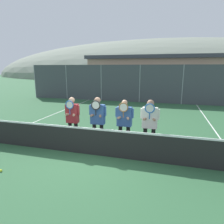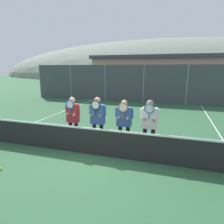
{
  "view_description": "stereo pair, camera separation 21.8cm",
  "coord_description": "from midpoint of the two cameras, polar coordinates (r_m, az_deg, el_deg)",
  "views": [
    {
      "loc": [
        2.25,
        -5.6,
        2.77
      ],
      "look_at": [
        0.4,
        0.89,
        1.25
      ],
      "focal_mm": 32.0,
      "sensor_mm": 36.0,
      "label": 1
    },
    {
      "loc": [
        2.46,
        -5.54,
        2.77
      ],
      "look_at": [
        0.4,
        0.89,
        1.25
      ],
      "focal_mm": 32.0,
      "sensor_mm": 36.0,
      "label": 2
    }
  ],
  "objects": [
    {
      "name": "player_leftmost",
      "position": [
        7.23,
        -12.08,
        -1.46
      ],
      "size": [
        0.56,
        0.34,
        1.76
      ],
      "color": "black",
      "rests_on": "ground_plane"
    },
    {
      "name": "tennis_net",
      "position": [
        6.47,
        -6.62,
        -8.27
      ],
      "size": [
        11.68,
        0.09,
        1.0
      ],
      "color": "gray",
      "rests_on": "ground_plane"
    },
    {
      "name": "car_left_of_center",
      "position": [
        18.85,
        7.77,
        6.83
      ],
      "size": [
        4.4,
        2.08,
        1.74
      ],
      "color": "slate",
      "rests_on": "ground_plane"
    },
    {
      "name": "player_center_right",
      "position": [
        6.73,
        2.62,
        -2.37
      ],
      "size": [
        0.63,
        0.34,
        1.72
      ],
      "color": "black",
      "rests_on": "ground_plane"
    },
    {
      "name": "ground_plane",
      "position": [
        6.65,
        -6.51,
        -12.03
      ],
      "size": [
        120.0,
        120.0,
        0.0
      ],
      "primitive_type": "plane",
      "color": "#2D5B38"
    },
    {
      "name": "player_rightmost",
      "position": [
        6.52,
        9.78,
        -2.68
      ],
      "size": [
        0.61,
        0.34,
        1.77
      ],
      "color": "black",
      "rests_on": "ground_plane"
    },
    {
      "name": "court_line_right_sideline",
      "position": [
        9.23,
        27.69,
        -6.29
      ],
      "size": [
        0.05,
        16.0,
        0.01
      ],
      "primitive_type": "cube",
      "color": "white",
      "rests_on": "ground_plane"
    },
    {
      "name": "court_line_left_sideline",
      "position": [
        11.22,
        -21.43,
        -2.5
      ],
      "size": [
        0.05,
        16.0,
        0.01
      ],
      "primitive_type": "cube",
      "color": "white",
      "rests_on": "ground_plane"
    },
    {
      "name": "car_center",
      "position": [
        18.89,
        22.98,
        6.17
      ],
      "size": [
        4.35,
        1.95,
        1.9
      ],
      "color": "#B2B7BC",
      "rests_on": "ground_plane"
    },
    {
      "name": "player_center_left",
      "position": [
        6.87,
        -5.02,
        -1.7
      ],
      "size": [
        0.62,
        0.34,
        1.79
      ],
      "color": "black",
      "rests_on": "ground_plane"
    },
    {
      "name": "clubhouse_building",
      "position": [
        23.07,
        11.64,
        10.56
      ],
      "size": [
        14.32,
        5.5,
        4.0
      ],
      "color": "tan",
      "rests_on": "ground_plane"
    },
    {
      "name": "tennis_ball_on_court",
      "position": [
        6.44,
        -30.05,
        -14.3
      ],
      "size": [
        0.07,
        0.07,
        0.07
      ],
      "color": "#CCDB33",
      "rests_on": "ground_plane"
    },
    {
      "name": "fence_back",
      "position": [
        16.18,
        7.54,
        8.0
      ],
      "size": [
        19.51,
        0.06,
        2.97
      ],
      "color": "gray",
      "rests_on": "ground_plane"
    },
    {
      "name": "car_far_left",
      "position": [
        20.07,
        -6.96,
        7.32
      ],
      "size": [
        4.62,
        2.1,
        1.84
      ],
      "color": "slate",
      "rests_on": "ground_plane"
    },
    {
      "name": "hill_distant",
      "position": [
        66.41,
        14.04,
        9.91
      ],
      "size": [
        111.12,
        61.74,
        21.61
      ],
      "color": "gray",
      "rests_on": "ground_plane"
    }
  ]
}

